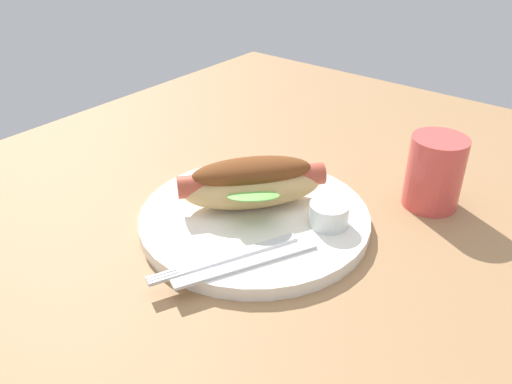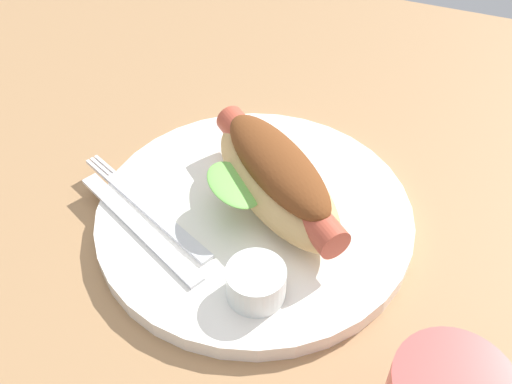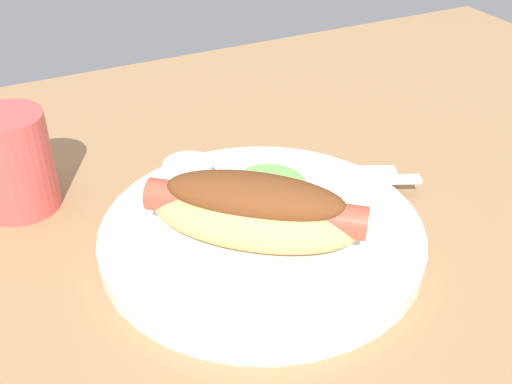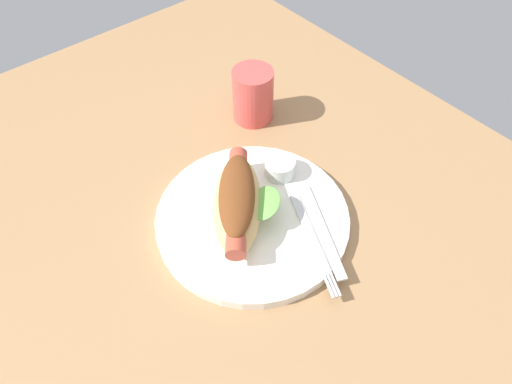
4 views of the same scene
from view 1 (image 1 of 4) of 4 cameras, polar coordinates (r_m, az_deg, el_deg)
The scene contains 7 objects.
ground_plane at distance 63.29cm, azimuth -2.55°, elevation -4.59°, with size 120.00×90.00×1.80cm, color #9E754C.
plate at distance 63.01cm, azimuth -0.16°, elevation -2.86°, with size 27.35×27.35×1.60cm, color white.
hot_dog at distance 62.79cm, azimuth -0.56°, elevation 1.13°, with size 17.12×15.83×6.03cm.
sauce_ramekin at distance 60.36cm, azimuth 7.90°, elevation -2.41°, with size 4.53×4.53×2.70cm, color white.
fork at distance 55.31cm, azimuth -3.00°, elevation -7.06°, with size 15.79×8.07×0.40cm.
knife at distance 54.45cm, azimuth -0.99°, elevation -7.75°, with size 15.97×1.40×0.36cm, color silver.
drinking_cup at distance 68.55cm, azimuth 18.78°, elevation 2.04°, with size 6.87×6.87×9.24cm, color #D84C47.
Camera 1 is at (38.64, 34.32, 35.63)cm, focal length 36.93 mm.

